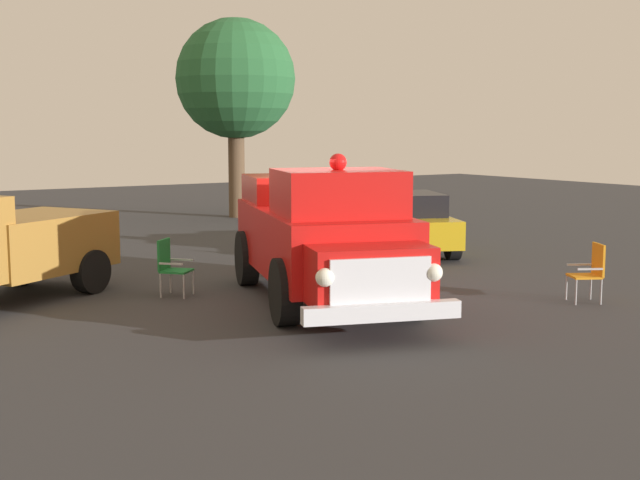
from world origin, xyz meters
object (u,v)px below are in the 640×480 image
Objects in this scene: lawn_chair_near_truck at (277,224)px; traffic_cone at (281,244)px; classic_hot_rod at (402,221)px; lawn_chair_spare at (170,263)px; oak_tree_left at (235,80)px; lawn_chair_by_car at (591,268)px; spectator_seated at (283,220)px; vintage_fire_truck at (323,234)px.

lawn_chair_near_truck is 1.61× the size of traffic_cone.
classic_hot_rod reaches higher than traffic_cone.
lawn_chair_spare is 14.15m from oak_tree_left.
spectator_seated is at bearing -172.64° from lawn_chair_by_car.
vintage_fire_truck is 1.34× the size of classic_hot_rod.
oak_tree_left is (-13.50, 5.18, 3.38)m from vintage_fire_truck.
lawn_chair_near_truck is at bearing 157.04° from vintage_fire_truck.
vintage_fire_truck reaches higher than traffic_cone.
traffic_cone is at bearing -26.30° from lawn_chair_near_truck.
classic_hot_rod is at bearing 44.73° from spectator_seated.
lawn_chair_spare is at bearing -47.11° from lawn_chair_near_truck.
oak_tree_left is at bearing 178.30° from classic_hot_rod.
lawn_chair_spare is 6.41m from spectator_seated.
traffic_cone is (-4.88, 1.97, -0.89)m from vintage_fire_truck.
vintage_fire_truck is 5.34m from traffic_cone.
traffic_cone is at bearing -31.09° from spectator_seated.
vintage_fire_truck is 9.97× the size of traffic_cone.
classic_hot_rod is (-4.11, 4.90, -0.45)m from vintage_fire_truck.
lawn_chair_by_car is at bearing 14.84° from traffic_cone.
lawn_chair_by_car is (2.45, 3.91, -0.61)m from vintage_fire_truck.
lawn_chair_spare is at bearing -72.78° from classic_hot_rod.
oak_tree_left is at bearing 148.10° from lawn_chair_spare.
oak_tree_left reaches higher than vintage_fire_truck.
lawn_chair_near_truck is at bearing -116.34° from spectator_seated.
classic_hot_rod is 4.64× the size of lawn_chair_near_truck.
classic_hot_rod is 7.22m from lawn_chair_spare.
lawn_chair_near_truck is at bearing -134.48° from classic_hot_rod.
lawn_chair_by_car reaches higher than traffic_cone.
lawn_chair_by_car is 0.15× the size of oak_tree_left.
spectator_seated is 2.03× the size of traffic_cone.
classic_hot_rod is 7.46× the size of traffic_cone.
spectator_seated is at bearing 155.92° from vintage_fire_truck.
lawn_chair_spare is at bearing -134.66° from vintage_fire_truck.
vintage_fire_truck is 4.91× the size of spectator_seated.
lawn_chair_by_car is at bearing 57.90° from vintage_fire_truck.
classic_hot_rod reaches higher than spectator_seated.
vintage_fire_truck is 2.87m from lawn_chair_spare.
lawn_chair_near_truck is 6.36m from lawn_chair_spare.
lawn_chair_by_car is 16.49m from oak_tree_left.
spectator_seated reaches higher than lawn_chair_near_truck.
lawn_chair_spare is (-4.42, -5.90, 0.00)m from lawn_chair_by_car.
oak_tree_left is at bearing 159.55° from traffic_cone.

